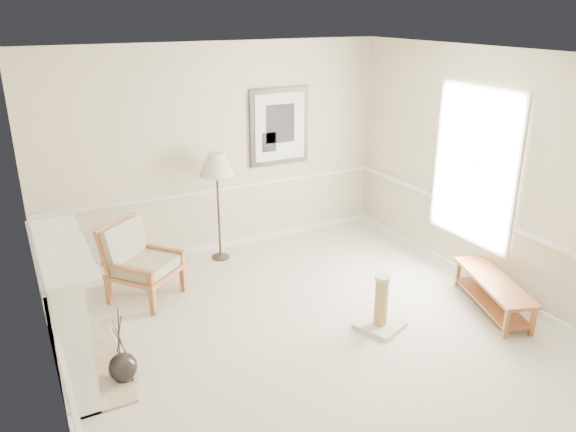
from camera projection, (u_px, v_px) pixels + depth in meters
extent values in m
plane|color=silver|center=(315.00, 339.00, 5.96)|extent=(5.50, 5.50, 0.00)
cube|color=beige|center=(217.00, 151.00, 7.73)|extent=(5.00, 0.04, 2.90)
cube|color=beige|center=(563.00, 360.00, 3.16)|extent=(5.00, 0.04, 2.90)
cube|color=beige|center=(40.00, 262.00, 4.37)|extent=(0.04, 5.50, 2.90)
cube|color=beige|center=(503.00, 177.00, 6.53)|extent=(0.04, 5.50, 2.90)
cube|color=white|center=(320.00, 57.00, 4.94)|extent=(5.00, 5.50, 0.04)
cube|color=white|center=(222.00, 244.00, 8.21)|extent=(4.95, 0.04, 0.10)
cube|color=white|center=(219.00, 189.00, 7.91)|extent=(4.95, 0.04, 0.05)
cube|color=white|center=(475.00, 166.00, 6.82)|extent=(0.03, 1.20, 1.80)
cube|color=white|center=(475.00, 166.00, 6.82)|extent=(0.05, 1.34, 1.94)
cube|color=black|center=(279.00, 127.00, 8.03)|extent=(0.92, 0.04, 1.10)
cube|color=white|center=(280.00, 127.00, 8.01)|extent=(0.78, 0.01, 0.96)
cube|color=black|center=(280.00, 124.00, 7.99)|extent=(0.45, 0.01, 0.55)
cube|color=white|center=(64.00, 315.00, 5.22)|extent=(0.28, 1.50, 1.25)
cube|color=white|center=(60.00, 250.00, 5.01)|extent=(0.46, 1.64, 0.06)
cube|color=#C6B28E|center=(81.00, 318.00, 5.31)|extent=(0.02, 1.05, 0.95)
cube|color=black|center=(84.00, 330.00, 5.36)|extent=(0.02, 0.62, 0.58)
cube|color=gold|center=(88.00, 353.00, 5.45)|extent=(0.01, 0.66, 0.05)
cube|color=#C6B28E|center=(90.00, 365.00, 5.50)|extent=(0.60, 1.50, 0.03)
sphere|color=black|center=(123.00, 367.00, 5.25)|extent=(0.27, 0.27, 0.27)
cylinder|color=black|center=(124.00, 377.00, 5.29)|extent=(0.17, 0.17, 0.08)
cylinder|color=black|center=(119.00, 335.00, 5.12)|extent=(0.07, 0.10, 0.42)
cylinder|color=black|center=(119.00, 338.00, 5.14)|extent=(0.08, 0.12, 0.35)
cylinder|color=black|center=(119.00, 332.00, 5.11)|extent=(0.04, 0.05, 0.50)
cube|color=brown|center=(153.00, 300.00, 6.37)|extent=(0.09, 0.09, 0.38)
cube|color=brown|center=(109.00, 290.00, 6.60)|extent=(0.09, 0.09, 0.38)
cube|color=brown|center=(183.00, 277.00, 6.91)|extent=(0.09, 0.09, 0.38)
cube|color=brown|center=(141.00, 268.00, 7.14)|extent=(0.09, 0.09, 0.38)
cube|color=brown|center=(145.00, 271.00, 6.70)|extent=(0.99, 0.99, 0.05)
cube|color=brown|center=(121.00, 243.00, 6.70)|extent=(0.65, 0.58, 0.55)
cube|color=brown|center=(127.00, 269.00, 6.37)|extent=(0.50, 0.58, 0.05)
cube|color=brown|center=(160.00, 248.00, 6.90)|extent=(0.50, 0.58, 0.05)
cube|color=beige|center=(145.00, 264.00, 6.66)|extent=(0.91, 0.91, 0.12)
cube|color=beige|center=(125.00, 242.00, 6.67)|extent=(0.62, 0.56, 0.49)
cylinder|color=black|center=(221.00, 257.00, 7.88)|extent=(0.25, 0.25, 0.03)
cylinder|color=black|center=(219.00, 211.00, 7.64)|extent=(0.03, 0.03, 1.36)
cone|color=beige|center=(216.00, 164.00, 7.41)|extent=(0.58, 0.58, 0.30)
cube|color=brown|center=(494.00, 281.00, 6.44)|extent=(0.80, 1.38, 0.04)
cube|color=brown|center=(491.00, 301.00, 6.53)|extent=(0.72, 1.27, 0.03)
cube|color=brown|center=(506.00, 324.00, 5.92)|extent=(0.06, 0.06, 0.34)
cube|color=brown|center=(533.00, 322.00, 5.97)|extent=(0.06, 0.06, 0.34)
cube|color=brown|center=(458.00, 274.00, 7.04)|extent=(0.06, 0.06, 0.34)
cube|color=brown|center=(480.00, 272.00, 7.08)|extent=(0.06, 0.06, 0.34)
cube|color=silver|center=(380.00, 325.00, 6.17)|extent=(0.58, 0.58, 0.06)
cylinder|color=tan|center=(381.00, 302.00, 6.06)|extent=(0.14, 0.14, 0.53)
cylinder|color=silver|center=(383.00, 278.00, 5.96)|extent=(0.17, 0.17, 0.04)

